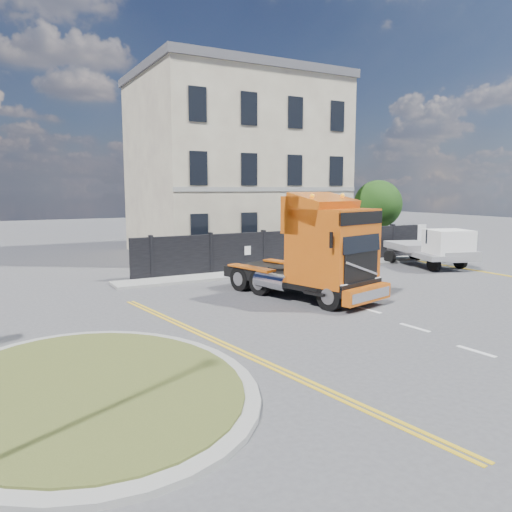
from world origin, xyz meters
TOP-DOWN VIEW (x-y plane):
  - ground at (0.00, 0.00)m, footprint 120.00×120.00m
  - traffic_island at (-7.00, -3.00)m, footprint 6.80×6.80m
  - hoarding_fence at (6.55, 9.00)m, footprint 18.80×0.25m
  - georgian_building at (6.00, 16.50)m, footprint 12.30×10.30m
  - tree at (14.38, 12.10)m, footprint 3.20×3.20m
  - pavement_far at (6.00, 8.10)m, footprint 20.00×1.60m
  - truck at (2.39, 1.86)m, footprint 4.05×7.00m
  - flatbed_pickup at (12.42, 4.94)m, footprint 3.47×5.52m

SIDE VIEW (x-z plane):
  - ground at x=0.00m, z-range 0.00..0.00m
  - pavement_far at x=6.00m, z-range 0.00..0.12m
  - traffic_island at x=-7.00m, z-range 0.00..0.16m
  - hoarding_fence at x=6.55m, z-range 0.00..2.00m
  - flatbed_pickup at x=12.42m, z-range 0.08..2.19m
  - truck at x=2.39m, z-range -0.21..3.75m
  - tree at x=14.38m, z-range 0.65..5.45m
  - georgian_building at x=6.00m, z-range -0.63..12.17m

